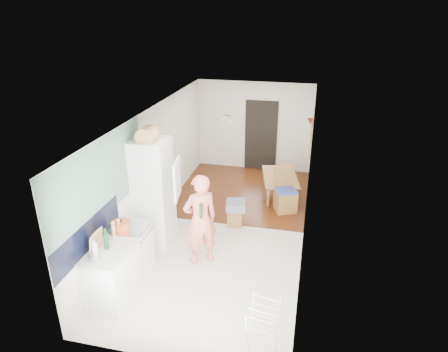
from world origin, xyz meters
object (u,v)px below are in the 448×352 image
at_px(person, 200,212).
at_px(stool, 235,216).
at_px(dining_chair, 286,190).
at_px(drying_rack, 263,326).
at_px(dining_table, 281,187).

distance_m(person, stool, 1.67).
xyz_separation_m(person, dining_chair, (1.34, 2.31, -0.49)).
relative_size(stool, drying_rack, 0.53).
bearing_deg(stool, drying_rack, -71.98).
bearing_deg(dining_table, dining_chair, -178.38).
bearing_deg(person, stool, -141.14).
bearing_deg(person, dining_chair, -157.54).
distance_m(stool, drying_rack, 3.38).
height_order(person, drying_rack, person).
relative_size(person, dining_chair, 1.93).
relative_size(person, dining_table, 1.66).
bearing_deg(drying_rack, dining_chair, 102.18).
distance_m(dining_table, drying_rack, 4.91).
bearing_deg(dining_table, person, 148.46).
xyz_separation_m(person, stool, (0.35, 1.42, -0.82)).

